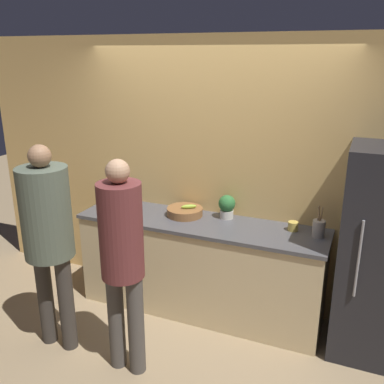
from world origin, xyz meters
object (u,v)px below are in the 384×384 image
Objects in this scene: person_left at (48,228)px; cup_yellow at (293,226)px; potted_plant at (227,206)px; utensil_crock at (319,228)px; bottle_clear at (106,197)px; fruit_bowl at (185,212)px; person_center at (122,253)px.

cup_yellow is (1.77, 1.09, -0.12)m from person_left.
person_left is at bearing -134.61° from potted_plant.
utensil_crock reaches higher than bottle_clear.
fruit_bowl is at bearing 0.06° from bottle_clear.
person_left reaches higher than cup_yellow.
fruit_bowl is at bearing -178.21° from cup_yellow.
bottle_clear is 1.30m from potted_plant.
fruit_bowl is (0.74, 1.06, -0.12)m from person_left.
cup_yellow is (-0.22, 0.05, -0.04)m from utensil_crock.
potted_plant is at bearing 70.11° from person_center.
bottle_clear is (-2.15, 0.02, -0.01)m from utensil_crock.
utensil_crock is at bearing 39.69° from person_center.
person_left is 10.19× the size of bottle_clear.
bottle_clear is 1.95× the size of cup_yellow.
person_left is 5.15× the size of fruit_bowl.
cup_yellow is at bearing 31.64° from person_left.
utensil_crock reaches higher than fruit_bowl.
person_left is at bearing -81.39° from bottle_clear.
fruit_bowl is 3.87× the size of cup_yellow.
bottle_clear is 0.76× the size of potted_plant.
bottle_clear is at bearing 128.66° from person_center.
bottle_clear is at bearing 98.61° from person_left.
person_left is 0.71m from person_center.
fruit_bowl is (0.03, 1.08, -0.04)m from person_center.
person_center is at bearing -51.34° from bottle_clear.
person_center is 1.25m from potted_plant.
person_left is 19.91× the size of cup_yellow.
person_center is 1.54m from cup_yellow.
utensil_crock is at bearing -0.50° from bottle_clear.
potted_plant reaches higher than cup_yellow.
fruit_bowl is 1.25m from utensil_crock.
bottle_clear is at bearing -179.94° from fruit_bowl.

